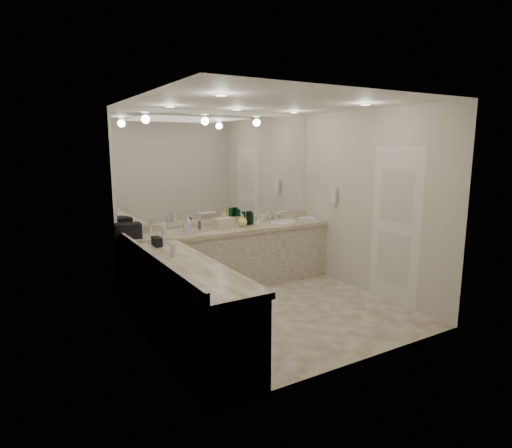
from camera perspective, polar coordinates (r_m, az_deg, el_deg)
floor at (r=5.61m, az=2.36°, el=-11.60°), size 3.20×3.20×0.00m
ceiling at (r=5.22m, az=2.58°, el=15.89°), size 3.20×3.20×0.00m
wall_back at (r=6.55m, az=-4.73°, el=3.38°), size 3.20×0.02×2.60m
wall_left at (r=4.59m, az=-14.49°, el=0.02°), size 0.02×3.00×2.60m
wall_right at (r=6.27m, az=14.83°, el=2.74°), size 0.02×3.00×2.60m
vanity_back_base at (r=6.46m, az=-3.44°, el=-4.68°), size 3.20×0.60×0.84m
vanity_back_top at (r=6.35m, az=-3.44°, el=-0.77°), size 3.20×0.64×0.06m
vanity_left_base at (r=4.65m, az=-9.31°, el=-10.94°), size 0.60×2.40×0.84m
vanity_left_top at (r=4.51m, az=-9.36°, el=-5.59°), size 0.64×2.42×0.06m
backsplash_back at (r=6.59m, az=-4.60°, el=0.34°), size 3.20×0.04×0.10m
backsplash_left at (r=4.67m, az=-14.06°, el=-4.18°), size 0.04×3.00×0.10m
mirror_back at (r=6.50m, az=-4.74°, el=7.52°), size 3.12×0.01×1.55m
mirror_left at (r=4.54m, az=-14.62°, el=5.94°), size 0.01×2.92×1.55m
sink at (r=6.83m, az=3.62°, el=0.24°), size 0.44×0.44×0.03m
faucet at (r=6.99m, az=2.66°, el=1.11°), size 0.24×0.16×0.14m
wall_phone at (r=6.74m, az=10.34°, el=3.86°), size 0.06×0.10×0.24m
door at (r=5.96m, az=18.04°, el=-0.25°), size 0.02×0.82×2.10m
black_toiletry_bag at (r=5.85m, az=-16.72°, el=-0.90°), size 0.37×0.26×0.19m
black_bag_spill at (r=5.32m, az=-13.07°, el=-2.33°), size 0.09×0.20×0.11m
cream_cosmetic_case at (r=6.29m, az=-4.32°, el=0.14°), size 0.29×0.19×0.16m
hand_towel at (r=7.06m, az=6.81°, el=0.74°), size 0.28×0.22×0.04m
lotion_left at (r=4.79m, az=-11.01°, el=-3.35°), size 0.07×0.07×0.16m
soap_bottle_a at (r=6.08m, az=-9.05°, el=0.06°), size 0.12×0.12×0.24m
soap_bottle_b at (r=6.01m, az=-9.18°, el=-0.19°), size 0.12×0.12×0.22m
soap_bottle_c at (r=6.43m, az=-1.84°, el=0.52°), size 0.18×0.18×0.19m
green_bottle_0 at (r=6.54m, az=-1.04°, el=0.79°), size 0.07×0.07×0.21m
green_bottle_1 at (r=6.60m, az=-0.60°, el=0.75°), size 0.06×0.06×0.18m
green_bottle_2 at (r=6.54m, az=-0.97°, el=0.76°), size 0.07×0.07×0.21m
green_bottle_3 at (r=6.56m, az=-0.87°, el=0.83°), size 0.07×0.07×0.21m
green_bottle_4 at (r=6.52m, az=-1.68°, el=0.76°), size 0.06×0.06×0.21m
amenity_bottle_0 at (r=5.84m, az=-13.85°, el=-1.09°), size 0.04×0.04×0.13m
amenity_bottle_1 at (r=6.49m, az=0.21°, el=0.15°), size 0.05×0.05×0.09m
amenity_bottle_2 at (r=6.71m, az=0.72°, el=0.65°), size 0.06×0.06×0.12m
amenity_bottle_3 at (r=6.25m, az=-7.52°, el=-0.15°), size 0.05×0.05×0.13m
amenity_bottle_4 at (r=5.96m, az=-12.20°, el=-0.80°), size 0.06×0.06×0.13m
amenity_bottle_5 at (r=6.03m, az=-12.36°, el=-0.58°), size 0.04×0.04×0.15m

